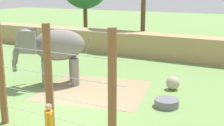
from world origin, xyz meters
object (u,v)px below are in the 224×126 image
at_px(elephant, 53,48).
at_px(water_tub, 167,103).
at_px(enrichment_ball, 173,83).
at_px(zookeeper, 50,126).

distance_m(elephant, water_tub, 6.80).
height_order(enrichment_ball, zookeeper, zookeeper).
height_order(elephant, water_tub, elephant).
distance_m(elephant, enrichment_ball, 6.68).
height_order(elephant, zookeeper, elephant).
xyz_separation_m(zookeeper, water_tub, (2.08, 5.54, -0.74)).
xyz_separation_m(enrichment_ball, water_tub, (0.47, -2.46, -0.17)).
bearing_deg(enrichment_ball, zookeeper, -101.40).
bearing_deg(water_tub, enrichment_ball, 100.70).
height_order(zookeeper, water_tub, zookeeper).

